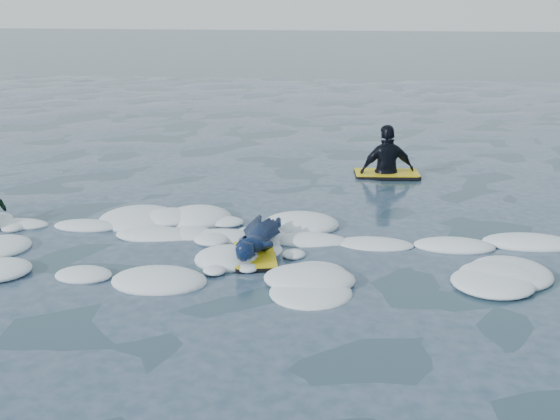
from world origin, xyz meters
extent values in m
plane|color=#1B3A42|center=(0.00, 0.00, 0.00)|extent=(120.00, 120.00, 0.00)
cube|color=black|center=(1.03, 0.62, 0.04)|extent=(0.77, 1.11, 0.05)
cube|color=yellow|center=(1.03, 0.62, 0.07)|extent=(0.74, 1.09, 0.02)
imported|color=#0B204D|center=(1.03, 0.87, 0.22)|extent=(0.68, 1.56, 0.36)
cube|color=black|center=(2.86, 5.31, 0.04)|extent=(1.31, 0.80, 0.06)
cube|color=yellow|center=(2.86, 5.31, 0.08)|extent=(1.28, 0.77, 0.02)
imported|color=black|center=(2.86, 5.31, 0.08)|extent=(1.18, 0.77, 1.87)
camera|label=1|loc=(2.49, -8.06, 3.43)|focal=45.00mm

